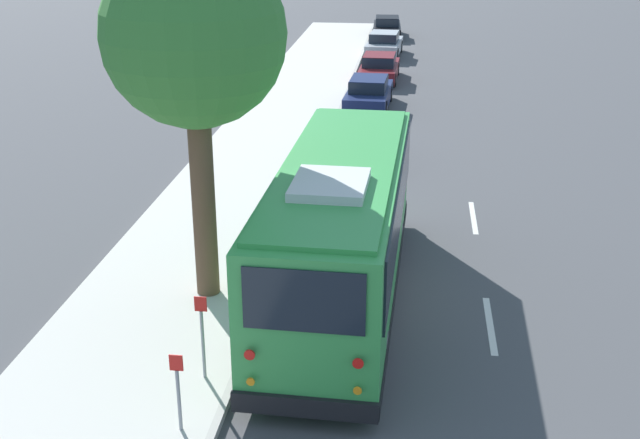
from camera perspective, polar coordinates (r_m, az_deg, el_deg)
The scene contains 14 objects.
ground_plane at distance 17.92m, azimuth 2.86°, elevation -5.16°, with size 160.00×160.00×0.00m, color #474749.
sidewalk_slab at distance 18.58m, azimuth -9.95°, elevation -4.19°, with size 80.00×4.13×0.15m, color beige.
curb_strip at distance 18.11m, azimuth -3.44°, elevation -4.60°, with size 80.00×0.14×0.15m, color #AAA69D.
shuttle_bus at distance 16.79m, azimuth 1.45°, elevation -0.35°, with size 9.54×2.72×3.33m.
parked_sedan_blue at distance 26.53m, azimuth 2.27°, elevation 5.37°, with size 4.29×1.92×1.29m.
parked_sedan_navy at distance 33.59m, azimuth 3.48°, elevation 8.90°, with size 4.41×1.88×1.31m.
parked_sedan_maroon at distance 39.01m, azimuth 4.23°, elevation 10.67°, with size 4.22×1.87×1.26m.
parked_sedan_silver at distance 45.35m, azimuth 4.59°, elevation 12.28°, with size 4.22×1.97×1.32m.
parked_sedan_black at distance 51.88m, azimuth 4.79°, elevation 13.45°, with size 4.47×1.86×1.26m.
street_tree at distance 16.10m, azimuth -8.91°, elevation 13.59°, with size 3.64×3.64×7.91m.
sign_post_near at distance 13.20m, azimuth -10.04°, elevation -11.95°, with size 0.06×0.22×1.39m.
sign_post_far at distance 14.39m, azimuth -8.35°, elevation -8.22°, with size 0.06×0.22×1.61m.
lane_stripe_mid at distance 16.95m, azimuth 12.00°, elevation -7.34°, with size 2.40×0.14×0.01m, color silver.
lane_stripe_ahead at distance 22.37m, azimuth 10.85°, elevation 0.15°, with size 2.40×0.14×0.01m, color silver.
Camera 1 is at (-15.93, -1.02, 8.15)m, focal length 45.00 mm.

